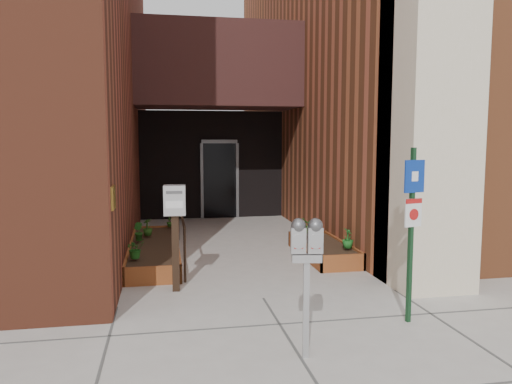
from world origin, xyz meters
TOP-DOWN VIEW (x-y plane):
  - ground at (0.00, 0.00)m, footprint 80.00×80.00m
  - architecture at (-0.18, 6.89)m, footprint 20.00×14.60m
  - planter_left at (-1.55, 2.70)m, footprint 0.90×3.60m
  - planter_right at (1.60, 2.20)m, footprint 0.80×2.20m
  - handrail at (-1.05, 2.65)m, footprint 0.04×3.34m
  - parking_meter at (0.06, -1.93)m, footprint 0.33×0.18m
  - sign_post at (1.58, -1.21)m, footprint 0.29×0.10m
  - payment_dropbox at (-1.20, 0.58)m, footprint 0.33×0.26m
  - shrub_left_a at (-1.83, 1.49)m, footprint 0.40×0.40m
  - shrub_left_b at (-1.85, 2.91)m, footprint 0.27×0.27m
  - shrub_left_c at (-1.69, 3.41)m, footprint 0.27×0.27m
  - shrub_left_d at (-1.25, 4.30)m, footprint 0.24×0.24m
  - shrub_right_a at (1.85, 1.58)m, footprint 0.25×0.25m
  - shrub_right_b at (1.54, 2.84)m, footprint 0.23×0.23m
  - shrub_right_c at (1.56, 3.10)m, footprint 0.34×0.34m

SIDE VIEW (x-z plane):
  - ground at x=0.00m, z-range 0.00..0.00m
  - planter_left at x=-1.55m, z-range -0.02..0.28m
  - planter_right at x=1.60m, z-range -0.02..0.28m
  - shrub_right_c at x=1.56m, z-range 0.30..0.61m
  - shrub_right_b at x=1.54m, z-range 0.30..0.61m
  - shrub_left_a at x=-1.83m, z-range 0.30..0.63m
  - shrub_left_c at x=-1.69m, z-range 0.30..0.64m
  - shrub_left_b at x=-1.85m, z-range 0.30..0.65m
  - shrub_right_a at x=1.85m, z-range 0.30..0.66m
  - shrub_left_d at x=-1.25m, z-range 0.30..0.68m
  - handrail at x=-1.05m, z-range 0.30..1.20m
  - parking_meter at x=0.06m, z-range 0.40..1.85m
  - payment_dropbox at x=-1.20m, z-range 0.35..1.92m
  - sign_post at x=1.58m, z-range 0.25..2.39m
  - architecture at x=-0.18m, z-range -0.02..9.98m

